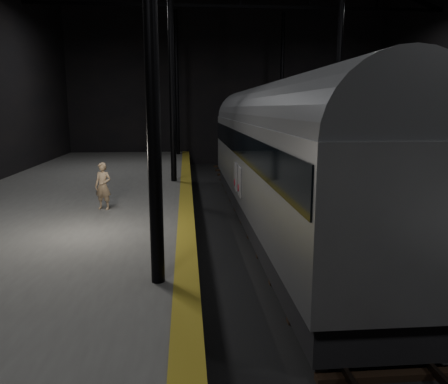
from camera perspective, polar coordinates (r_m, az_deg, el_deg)
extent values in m
plane|color=black|center=(13.29, 9.42, -8.29)|extent=(44.00, 44.00, 0.00)
cube|color=#4D4D4A|center=(13.44, -23.49, -6.61)|extent=(9.00, 43.80, 1.00)
cube|color=olive|center=(12.59, -4.96, -4.47)|extent=(0.50, 43.80, 0.01)
cube|color=#3F3328|center=(13.08, 6.36, -7.73)|extent=(0.08, 43.00, 0.14)
cube|color=#3F3328|center=(13.43, 12.45, -7.43)|extent=(0.08, 43.00, 0.14)
cube|color=black|center=(13.27, 9.43, -8.04)|extent=(2.40, 42.00, 0.12)
cylinder|color=black|center=(8.33, -9.62, 22.28)|extent=(0.26, 0.26, 10.00)
cylinder|color=black|center=(20.22, -6.86, 15.56)|extent=(0.26, 0.26, 10.00)
cylinder|color=black|center=(21.39, 14.71, 15.04)|extent=(0.26, 0.26, 10.00)
cylinder|color=black|center=(32.19, -6.18, 13.82)|extent=(0.26, 0.26, 10.00)
cylinder|color=black|center=(32.94, 7.56, 13.73)|extent=(0.26, 0.26, 10.00)
cube|color=black|center=(26.94, 2.18, 23.05)|extent=(23.60, 0.15, 0.18)
cube|color=#96989D|center=(15.95, 6.72, 4.00)|extent=(2.77, 19.11, 2.87)
cube|color=black|center=(16.26, 6.58, -2.30)|extent=(2.53, 18.73, 0.81)
cube|color=black|center=(15.88, 6.77, 6.39)|extent=(2.83, 18.82, 0.86)
cylinder|color=slate|center=(15.84, 6.84, 9.15)|extent=(2.72, 18.92, 2.72)
cube|color=black|center=(10.22, 14.17, -12.79)|extent=(1.72, 2.10, 0.33)
cube|color=black|center=(22.78, 3.23, 0.66)|extent=(1.72, 2.10, 0.33)
cube|color=silver|center=(14.86, 2.06, 1.33)|extent=(0.04, 0.72, 1.00)
cube|color=silver|center=(15.99, 1.56, 2.01)|extent=(0.04, 0.72, 1.00)
cylinder|color=#A41428|center=(15.07, 1.90, 0.54)|extent=(0.03, 0.25, 0.25)
cylinder|color=#A41428|center=(16.19, 1.42, 1.27)|extent=(0.03, 0.25, 0.25)
imported|color=tan|center=(15.03, -15.51, 0.75)|extent=(0.67, 0.55, 1.58)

